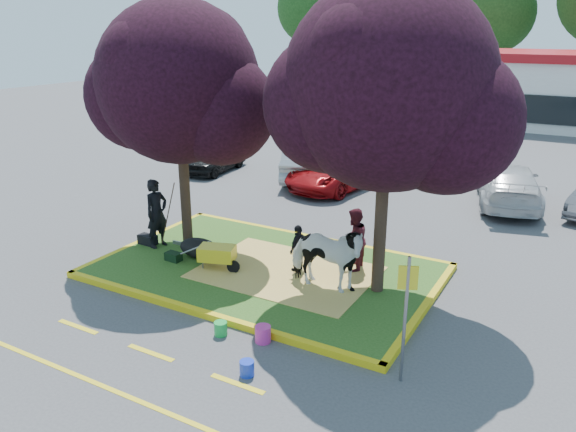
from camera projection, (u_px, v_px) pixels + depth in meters
The scene contains 31 objects.
ground at pixel (266, 273), 14.19m from camera, with size 90.00×90.00×0.00m, color #424244.
median_island at pixel (266, 270), 14.17m from camera, with size 8.00×5.00×0.15m, color #285119.
curb_near at pixel (203, 314), 12.04m from camera, with size 8.30×0.16×0.15m, color yellow.
curb_far at pixel (312, 238), 16.30m from camera, with size 8.30×0.16×0.15m, color yellow.
curb_left at pixel (144, 241), 16.06m from camera, with size 0.16×5.30×0.15m, color yellow.
curb_right at pixel (424, 308), 12.28m from camera, with size 0.16×5.30×0.15m, color yellow.
straw_bedding at pixel (286, 272), 13.86m from camera, with size 4.20×3.00×0.01m, color #EAC860.
tree_purple_left at pixel (179, 90), 14.39m from camera, with size 5.06×4.20×6.51m.
tree_purple_right at pixel (389, 96), 11.51m from camera, with size 5.30×4.40×6.82m.
fire_lane_stripe_a at pixel (78, 327), 11.66m from camera, with size 1.10×0.12×0.01m, color yellow.
fire_lane_stripe_b at pixel (151, 353), 10.73m from camera, with size 1.10×0.12×0.01m, color yellow.
fire_lane_stripe_c at pixel (237, 384), 9.80m from camera, with size 1.10×0.12×0.01m, color yellow.
fire_lane_long at pixel (103, 386), 9.74m from camera, with size 6.00×0.10×0.01m, color yellow.
retail_building at pixel (522, 86), 35.62m from camera, with size 20.40×8.40×4.40m.
treeline at pixel (540, 0), 42.14m from camera, with size 46.58×7.80×14.63m.
cow at pixel (326, 257), 12.71m from camera, with size 0.88×1.92×1.63m, color silver.
calf at pixel (200, 248), 14.69m from camera, with size 1.18×0.67×0.51m, color black.
handler at pixel (157, 213), 15.22m from camera, with size 0.69×0.45×1.90m, color black.
visitor_a at pixel (354, 240), 13.76m from camera, with size 0.77×0.60×1.59m, color #49151F.
visitor_b at pixel (299, 248), 13.78m from camera, with size 0.70×0.29×1.20m, color black.
wheelbarrow at pixel (217, 253), 13.94m from camera, with size 1.59×0.79×0.60m.
gear_bag_dark at pixel (148, 240), 15.61m from camera, with size 0.53×0.29×0.27m, color black.
gear_bag_green at pixel (173, 257), 14.53m from camera, with size 0.41×0.26×0.22m, color black.
sign_post at pixel (406, 307), 9.43m from camera, with size 0.32×0.16×2.37m.
bucket_green at pixel (221, 328), 11.31m from camera, with size 0.27×0.27×0.29m, color green.
bucket_pink at pixel (263, 334), 11.06m from camera, with size 0.32×0.32×0.34m, color #DD3193.
bucket_blue at pixel (247, 368), 10.01m from camera, with size 0.26×0.26×0.28m, color #1834C2.
car_black at pixel (216, 157), 23.92m from camera, with size 1.41×3.50×1.19m, color black.
car_silver at pixel (307, 160), 22.75m from camera, with size 1.59×4.55×1.50m, color #9EA2A6.
car_red at pixel (339, 170), 21.50m from camera, with size 2.25×4.87×1.35m, color #9C0D10.
car_white at pixel (509, 185), 19.41m from camera, with size 1.98×4.86×1.41m, color silver.
Camera 1 is at (6.85, -11.02, 5.95)m, focal length 35.00 mm.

